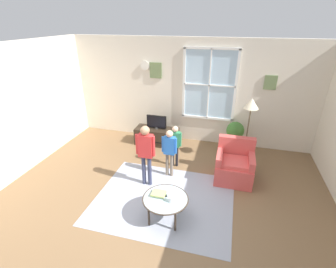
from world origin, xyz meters
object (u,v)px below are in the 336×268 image
Objects in this scene: coffee_table at (165,200)px; book_stack at (159,194)px; armchair at (234,165)px; person_red_shirt at (146,149)px; person_green_shirt at (175,142)px; television at (157,122)px; remote_near_books at (165,194)px; potted_plant_by_window at (235,133)px; tv_stand at (157,136)px; floor_lamp at (251,110)px; cup at (171,199)px; person_blue_shirt at (169,148)px.

coffee_table is 3.31× the size of book_stack.
armchair is at bearing 54.00° from coffee_table.
person_green_shirt is at bearing 64.94° from person_red_shirt.
television is 2.71m from book_stack.
person_green_shirt reaches higher than armchair.
remote_near_books is 2.87m from potted_plant_by_window.
tv_stand is 0.73× the size of floor_lamp.
book_stack is (0.84, -2.57, -0.19)m from television.
remote_near_books is 1.60m from person_green_shirt.
book_stack is at bearing -113.76° from potted_plant_by_window.
remote_near_books is at bearing 112.27° from coffee_table.
floor_lamp is at bearing 57.99° from remote_near_books.
potted_plant_by_window is (2.03, 0.12, 0.29)m from tv_stand.
tv_stand is at bearing 100.89° from person_red_shirt.
book_stack is (-1.22, -1.45, 0.13)m from armchair.
potted_plant_by_window reaches higher than book_stack.
television is at bearing -176.41° from potted_plant_by_window.
coffee_table is 0.15m from cup.
floor_lamp reaches higher than tv_stand.
armchair is 0.87× the size of person_green_shirt.
book_stack is at bearing -86.13° from person_green_shirt.
floor_lamp is at bearing 73.73° from armchair.
person_red_shirt is at bearing -158.82° from armchair.
tv_stand is 8.25× the size of remote_near_books.
person_red_shirt is at bearing 129.82° from cup.
person_blue_shirt is 1.08× the size of person_green_shirt.
tv_stand is 2.35m from armchair.
cup is 0.21m from remote_near_books.
book_stack is at bearing -83.80° from person_blue_shirt.
television is 0.68× the size of coffee_table.
potted_plant_by_window is (1.30, 1.08, -0.11)m from person_green_shirt.
person_green_shirt is (-0.24, 1.67, 0.23)m from coffee_table.
person_blue_shirt is (0.71, -1.36, 0.03)m from television.
person_red_shirt is 0.58m from person_blue_shirt.
person_blue_shirt is at bearing -169.73° from armchair.
tv_stand is at bearing 170.35° from floor_lamp.
tv_stand is 1.92m from person_red_shirt.
remote_near_books is 0.13× the size of person_blue_shirt.
person_blue_shirt reaches higher than remote_near_books.
floor_lamp is at bearing -9.58° from television.
tv_stand is 2.05m from potted_plant_by_window.
person_blue_shirt is at bearing 48.93° from person_red_shirt.
coffee_table is at bearing -111.02° from potted_plant_by_window.
coffee_table is 0.49× the size of floor_lamp.
armchair is at bearing -28.48° from tv_stand.
person_green_shirt is at bearing 97.38° from remote_near_books.
television is 0.53× the size of person_green_shirt.
cup is 0.12× the size of potted_plant_by_window.
book_stack reaches higher than coffee_table.
person_blue_shirt is at bearing -93.04° from person_green_shirt.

